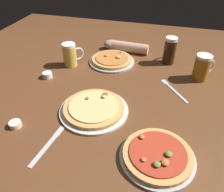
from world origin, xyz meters
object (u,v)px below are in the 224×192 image
at_px(beer_mug_amber, 202,68).
at_px(knife_right, 48,145).
at_px(pizza_plate_near, 94,109).
at_px(fork_left, 174,90).
at_px(beer_mug_dark, 170,51).
at_px(ramekin_butter, 47,75).
at_px(pizza_plate_far, 112,60).
at_px(beer_mug_pale, 70,55).
at_px(ramekin_sauce, 15,124).
at_px(diner_arm, 124,46).
at_px(pizza_plate_side, 157,156).

distance_m(beer_mug_amber, knife_right, 0.92).
height_order(pizza_plate_near, fork_left, pizza_plate_near).
xyz_separation_m(beer_mug_dark, ramekin_butter, (-0.68, -0.38, -0.07)).
height_order(pizza_plate_near, pizza_plate_far, pizza_plate_far).
distance_m(pizza_plate_near, ramekin_butter, 0.42).
relative_size(pizza_plate_near, beer_mug_pale, 2.25).
height_order(ramekin_sauce, fork_left, ramekin_sauce).
bearing_deg(beer_mug_amber, diner_arm, 154.13).
height_order(beer_mug_pale, diner_arm, beer_mug_pale).
relative_size(pizza_plate_side, beer_mug_pale, 1.96).
distance_m(pizza_plate_near, knife_right, 0.27).
bearing_deg(beer_mug_pale, knife_right, -74.43).
bearing_deg(pizza_plate_near, beer_mug_pale, 126.47).
bearing_deg(fork_left, diner_arm, 132.44).
bearing_deg(beer_mug_pale, diner_arm, 46.27).
bearing_deg(pizza_plate_side, pizza_plate_near, 148.46).
bearing_deg(diner_arm, ramekin_sauce, -108.39).
xyz_separation_m(beer_mug_dark, diner_arm, (-0.32, 0.09, -0.05)).
height_order(beer_mug_amber, ramekin_sauce, beer_mug_amber).
bearing_deg(diner_arm, fork_left, -47.56).
bearing_deg(ramekin_butter, fork_left, 4.97).
relative_size(ramekin_butter, knife_right, 0.24).
xyz_separation_m(ramekin_butter, diner_arm, (0.35, 0.47, 0.02)).
bearing_deg(beer_mug_pale, pizza_plate_side, -43.97).
bearing_deg(pizza_plate_side, beer_mug_pale, 136.03).
height_order(beer_mug_dark, ramekin_sauce, beer_mug_dark).
distance_m(beer_mug_dark, knife_right, 0.95).
height_order(pizza_plate_far, ramekin_butter, pizza_plate_far).
height_order(pizza_plate_side, fork_left, pizza_plate_side).
relative_size(pizza_plate_far, diner_arm, 0.90).
xyz_separation_m(pizza_plate_far, fork_left, (0.41, -0.22, -0.01)).
bearing_deg(diner_arm, pizza_plate_near, -89.09).
bearing_deg(pizza_plate_near, beer_mug_dark, 62.34).
height_order(beer_mug_pale, knife_right, beer_mug_pale).
xyz_separation_m(beer_mug_dark, ramekin_sauce, (-0.61, -0.78, -0.07)).
relative_size(ramekin_sauce, ramekin_butter, 0.97).
bearing_deg(beer_mug_amber, pizza_plate_side, -105.71).
bearing_deg(pizza_plate_far, beer_mug_amber, -6.14).
xyz_separation_m(pizza_plate_near, fork_left, (0.36, 0.28, -0.01)).
distance_m(ramekin_sauce, knife_right, 0.20).
bearing_deg(beer_mug_dark, diner_arm, 163.73).
bearing_deg(pizza_plate_side, fork_left, 85.23).
xyz_separation_m(ramekin_sauce, knife_right, (0.19, -0.06, -0.01)).
relative_size(ramekin_butter, diner_arm, 0.17).
height_order(fork_left, diner_arm, diner_arm).
distance_m(beer_mug_amber, ramekin_butter, 0.90).
relative_size(pizza_plate_far, beer_mug_amber, 1.95).
height_order(pizza_plate_far, knife_right, pizza_plate_far).
distance_m(beer_mug_amber, diner_arm, 0.57).
bearing_deg(beer_mug_dark, ramekin_sauce, -128.08).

